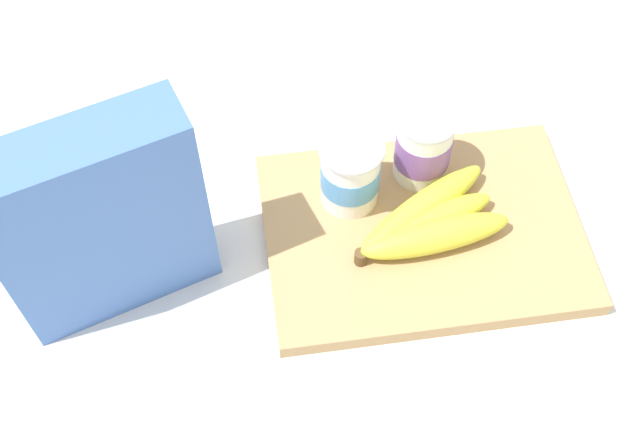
{
  "coord_description": "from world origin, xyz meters",
  "views": [
    {
      "loc": [
        -0.18,
        -0.47,
        0.77
      ],
      "look_at": [
        -0.12,
        0.0,
        0.07
      ],
      "focal_mm": 45.35,
      "sensor_mm": 36.0,
      "label": 1
    }
  ],
  "objects_px": {
    "cereal_box": "(101,223)",
    "banana_bunch": "(428,223)",
    "cutting_board": "(422,232)",
    "yogurt_cup_front": "(350,173)",
    "yogurt_cup_back": "(423,147)"
  },
  "relations": [
    {
      "from": "cereal_box",
      "to": "banana_bunch",
      "type": "xyz_separation_m",
      "value": [
        0.33,
        0.01,
        -0.08
      ]
    },
    {
      "from": "banana_bunch",
      "to": "yogurt_cup_front",
      "type": "bearing_deg",
      "value": 142.14
    },
    {
      "from": "cereal_box",
      "to": "banana_bunch",
      "type": "height_order",
      "value": "cereal_box"
    },
    {
      "from": "cereal_box",
      "to": "banana_bunch",
      "type": "relative_size",
      "value": 1.39
    },
    {
      "from": "cereal_box",
      "to": "yogurt_cup_front",
      "type": "distance_m",
      "value": 0.27
    },
    {
      "from": "yogurt_cup_front",
      "to": "cutting_board",
      "type": "bearing_deg",
      "value": -34.97
    },
    {
      "from": "yogurt_cup_back",
      "to": "banana_bunch",
      "type": "bearing_deg",
      "value": -96.93
    },
    {
      "from": "cutting_board",
      "to": "cereal_box",
      "type": "bearing_deg",
      "value": -177.33
    },
    {
      "from": "yogurt_cup_front",
      "to": "yogurt_cup_back",
      "type": "relative_size",
      "value": 0.98
    },
    {
      "from": "yogurt_cup_front",
      "to": "yogurt_cup_back",
      "type": "distance_m",
      "value": 0.09
    },
    {
      "from": "cutting_board",
      "to": "cereal_box",
      "type": "height_order",
      "value": "cereal_box"
    },
    {
      "from": "cutting_board",
      "to": "banana_bunch",
      "type": "height_order",
      "value": "banana_bunch"
    },
    {
      "from": "cereal_box",
      "to": "banana_bunch",
      "type": "distance_m",
      "value": 0.34
    },
    {
      "from": "cutting_board",
      "to": "yogurt_cup_front",
      "type": "relative_size",
      "value": 3.95
    },
    {
      "from": "cutting_board",
      "to": "cereal_box",
      "type": "relative_size",
      "value": 1.43
    }
  ]
}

